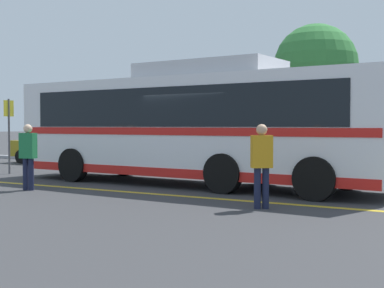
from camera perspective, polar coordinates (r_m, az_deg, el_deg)
name	(u,v)px	position (r m, az deg, el deg)	size (l,w,h in m)	color
ground_plane	(203,186)	(14.88, 1.20, -4.53)	(220.00, 220.00, 0.00)	#38383A
lane_strip_0	(148,193)	(13.34, -4.71, -5.28)	(0.20, 31.26, 0.01)	gold
curb_strip	(269,168)	(20.52, 8.23, -2.54)	(39.26, 0.36, 0.15)	#99999E
transit_bus	(192,124)	(15.09, 0.05, 2.14)	(11.68, 3.17, 3.42)	white
parked_car_0	(57,146)	(24.60, -14.20, -0.24)	(4.14, 1.95, 1.50)	olive
parked_car_1	(151,150)	(21.25, -4.44, -0.59)	(4.20, 1.94, 1.46)	maroon
parked_car_2	(298,155)	(18.24, 11.27, -1.21)	(4.33, 2.24, 1.32)	silver
pedestrian_0	(28,153)	(14.53, -17.08, -0.89)	(0.45, 0.29, 1.72)	#191E38
pedestrian_1	(262,161)	(10.89, 7.44, -1.77)	(0.47, 0.42, 1.72)	#191E38
bus_stop_sign	(9,127)	(19.63, -18.95, 1.75)	(0.07, 0.40, 2.61)	#59595E
tree_0	(316,66)	(23.75, 13.05, 8.09)	(3.58, 3.58, 6.03)	#513823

